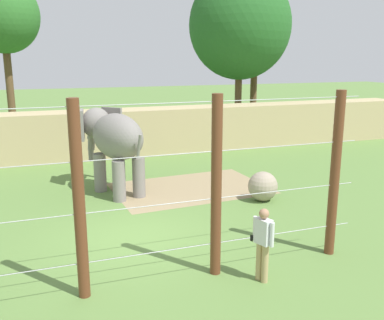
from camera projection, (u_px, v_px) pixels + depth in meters
The scene contains 10 objects.
ground_plane at pixel (134, 237), 11.85m from camera, with size 120.00×120.00×0.00m, color #5B7F3D.
dirt_patch at pixel (190, 188), 16.29m from camera, with size 5.56×3.75×0.01m, color #937F5B.
embankment_wall at pixel (88, 135), 20.99m from camera, with size 36.00×1.80×2.27m, color tan.
elephant at pixel (113, 139), 15.42m from camera, with size 2.26×3.85×2.96m.
enrichment_ball at pixel (263, 186), 14.79m from camera, with size 1.01×1.01×1.01m, color gray.
cable_fence at pixel (155, 194), 8.99m from camera, with size 9.81×0.24×4.07m.
zookeeper at pixel (263, 241), 9.36m from camera, with size 0.35×0.57×1.67m.
tree_left_of_centre at pixel (3, 16), 25.27m from camera, with size 4.15×4.15×9.33m.
tree_behind_wall at pixel (240, 26), 26.86m from camera, with size 6.31×6.31×10.00m.
tree_far_right at pixel (255, 39), 28.38m from camera, with size 4.14×4.14×8.18m.
Camera 1 is at (-2.23, -10.92, 4.81)m, focal length 40.64 mm.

